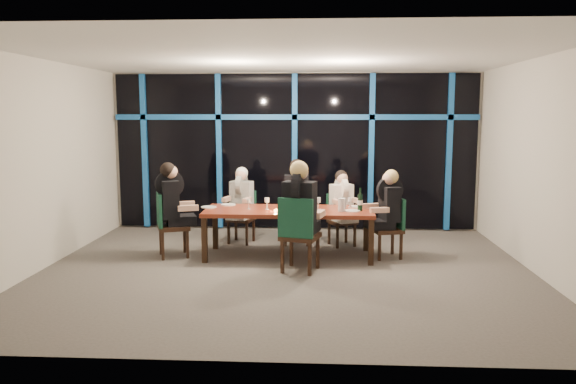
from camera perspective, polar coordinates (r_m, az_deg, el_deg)
name	(u,v)px	position (r m, az deg, el deg)	size (l,w,h in m)	color
room	(286,128)	(7.79, -0.25, 6.50)	(7.04, 7.00, 3.02)	#5F5953
window_wall	(295,149)	(10.74, 0.75, 4.37)	(6.86, 0.43, 2.94)	black
dining_table	(289,214)	(8.73, 0.07, -2.21)	(2.60, 1.00, 0.75)	maroon
chair_far_left	(243,214)	(9.79, -4.62, -2.20)	(0.50, 0.50, 0.90)	black
chair_far_mid	(296,211)	(9.69, 0.87, -1.95)	(0.48, 0.48, 0.99)	black
chair_far_right	(340,216)	(9.60, 5.31, -2.49)	(0.54, 0.54, 0.87)	black
chair_end_left	(167,221)	(8.93, -12.15, -2.93)	(0.60, 0.60, 1.01)	black
chair_end_right	(392,224)	(8.86, 10.49, -3.24)	(0.53, 0.53, 0.94)	black
chair_near_mid	(298,231)	(7.86, 1.05, -3.95)	(0.62, 0.62, 1.08)	black
diner_far_left	(241,194)	(9.67, -4.80, -0.19)	(0.51, 0.60, 0.87)	black
diner_far_mid	(297,189)	(9.55, 0.88, 0.29)	(0.51, 0.63, 0.97)	black
diner_far_right	(342,197)	(9.48, 5.53, -0.49)	(0.55, 0.60, 0.85)	white
diner_end_left	(172,196)	(8.87, -11.67, -0.37)	(0.69, 0.62, 0.98)	black
diner_end_right	(387,201)	(8.77, 10.07, -0.87)	(0.63, 0.53, 0.91)	black
diner_near_mid	(300,200)	(7.87, 1.26, -0.79)	(0.62, 0.73, 1.05)	black
plate_far_left	(228,205)	(9.16, -6.09, -1.29)	(0.24, 0.24, 0.01)	white
plate_far_mid	(297,206)	(9.02, 0.90, -1.39)	(0.24, 0.24, 0.01)	white
plate_far_right	(358,207)	(9.00, 7.12, -1.48)	(0.24, 0.24, 0.01)	white
plate_end_left	(209,207)	(8.97, -8.05, -1.52)	(0.24, 0.24, 0.01)	white
plate_end_right	(352,211)	(8.60, 6.54, -1.90)	(0.24, 0.24, 0.01)	white
plate_near_mid	(312,212)	(8.44, 2.42, -2.04)	(0.24, 0.24, 0.01)	white
wine_bottle	(360,202)	(8.64, 7.33, -1.02)	(0.08, 0.08, 0.35)	black
water_pitcher	(342,205)	(8.57, 5.48, -1.29)	(0.12, 0.11, 0.20)	silver
tea_light	(276,211)	(8.53, -1.27, -1.90)	(0.04, 0.04, 0.03)	#F1A348
wine_glass_a	(267,201)	(8.70, -2.15, -0.90)	(0.07, 0.07, 0.18)	silver
wine_glass_b	(290,200)	(8.85, 0.17, -0.86)	(0.06, 0.06, 0.16)	silver
wine_glass_c	(318,201)	(8.64, 3.09, -0.91)	(0.08, 0.08, 0.20)	silver
wine_glass_d	(249,202)	(8.76, -4.02, -0.98)	(0.06, 0.06, 0.16)	silver
wine_glass_e	(350,200)	(8.93, 6.28, -0.85)	(0.06, 0.06, 0.16)	white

